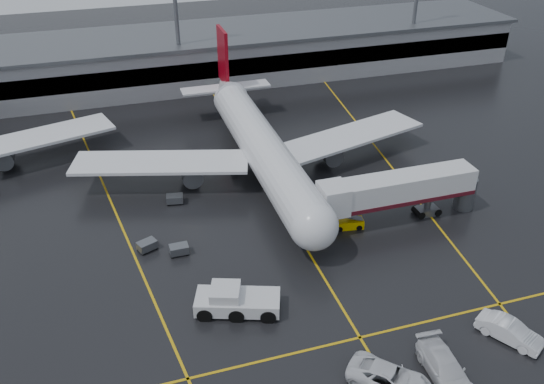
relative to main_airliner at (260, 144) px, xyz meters
name	(u,v)px	position (x,y,z in m)	size (l,w,h in m)	color
ground	(283,210)	(0.00, -9.70, -4.21)	(220.00, 220.00, 0.00)	black
apron_line_centre	(283,209)	(0.00, -9.70, -4.20)	(0.25, 90.00, 0.02)	gold
apron_line_stop	(360,337)	(0.00, -31.70, -4.20)	(60.00, 0.25, 0.02)	gold
apron_line_left	(108,194)	(-20.00, 0.30, -4.20)	(0.25, 70.00, 0.02)	gold
apron_line_right	(380,153)	(18.00, 0.30, -4.20)	(0.25, 70.00, 0.02)	gold
terminal	(202,56)	(0.00, 38.23, 0.11)	(122.00, 19.00, 8.60)	gray
light_mast_mid	(176,9)	(-5.00, 32.30, 10.27)	(3.00, 1.20, 25.45)	#595B60
main_airliner	(260,144)	(0.00, 0.00, 0.00)	(48.80, 45.60, 14.10)	silver
jet_bridge	(399,191)	(11.87, -15.70, -0.28)	(19.90, 3.40, 6.05)	silver
pushback_tractor	(235,301)	(-9.74, -24.96, -3.09)	(8.48, 5.61, 2.81)	silver
belt_loader	(348,223)	(5.98, -15.48, -3.67)	(3.63, 2.12, 2.17)	#E4B600
service_van_a	(390,379)	(-0.07, -37.37, -3.25)	(3.18, 6.89, 1.91)	silver
service_van_b	(445,368)	(4.74, -37.75, -3.23)	(2.74, 6.73, 1.95)	silver
service_van_c	(509,331)	(12.47, -35.74, -3.27)	(1.99, 5.71, 1.88)	silver
baggage_cart_a	(179,249)	(-13.37, -14.73, -3.58)	(2.02, 1.32, 1.12)	#595B60
baggage_cart_b	(147,245)	(-16.55, -12.97, -3.58)	(2.35, 1.98, 1.12)	#595B60
baggage_cart_c	(175,199)	(-12.19, -4.37, -3.58)	(2.19, 1.62, 1.12)	#595B60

